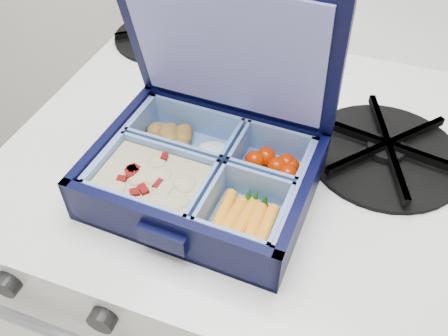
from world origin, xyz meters
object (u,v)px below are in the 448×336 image
at_px(bento_box, 203,175).
at_px(burner_grate, 386,148).
at_px(stove, 241,293).
at_px(fork, 322,146).

xyz_separation_m(bento_box, burner_grate, (0.20, 0.14, -0.02)).
distance_m(bento_box, burner_grate, 0.24).
bearing_deg(stove, fork, -1.18).
xyz_separation_m(stove, bento_box, (-0.02, -0.13, 0.47)).
bearing_deg(stove, bento_box, -97.06).
bearing_deg(fork, stove, -139.66).
distance_m(stove, burner_grate, 0.49).
bearing_deg(bento_box, fork, 49.76).
relative_size(stove, burner_grate, 4.49).
relative_size(bento_box, fork, 1.43).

